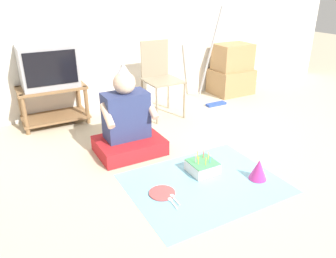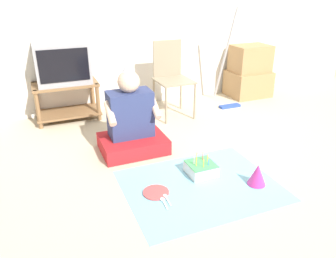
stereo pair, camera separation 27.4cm
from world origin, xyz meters
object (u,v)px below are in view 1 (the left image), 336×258
tv (48,66)px  party_hat_blue (258,169)px  dust_mop (213,76)px  paper_plate (162,193)px  person_seated (127,125)px  cardboard_box_stack (232,71)px  birthday_cake (202,167)px  folding_chair (159,74)px

tv → party_hat_blue: bearing=-59.1°
dust_mop → paper_plate: (-1.56, -1.54, -0.35)m
person_seated → cardboard_box_stack: bearing=26.1°
dust_mop → birthday_cake: size_ratio=5.50×
tv → birthday_cake: bearing=-63.1°
tv → cardboard_box_stack: (2.47, -0.06, -0.34)m
person_seated → folding_chair: bearing=45.9°
folding_chair → paper_plate: folding_chair is taller
party_hat_blue → paper_plate: bearing=166.4°
paper_plate → dust_mop: bearing=44.6°
folding_chair → person_seated: size_ratio=1.03×
tv → birthday_cake: (0.86, -1.70, -0.61)m
birthday_cake → paper_plate: size_ratio=1.13×
folding_chair → paper_plate: size_ratio=4.36×
folding_chair → person_seated: 1.06m
dust_mop → person_seated: (-1.51, -0.76, -0.10)m
person_seated → tv: bearing=114.2°
birthday_cake → party_hat_blue: size_ratio=1.30×
folding_chair → dust_mop: (0.79, 0.02, -0.13)m
tv → party_hat_blue: size_ratio=3.34×
person_seated → party_hat_blue: size_ratio=4.88×
party_hat_blue → tv: bearing=120.9°
folding_chair → party_hat_blue: folding_chair is taller
tv → party_hat_blue: tv is taller
folding_chair → party_hat_blue: 1.76m
tv → cardboard_box_stack: 2.49m
person_seated → paper_plate: size_ratio=4.22×
cardboard_box_stack → birthday_cake: size_ratio=3.14×
cardboard_box_stack → folding_chair: bearing=-169.4°
dust_mop → person_seated: dust_mop is taller
paper_plate → party_hat_blue: bearing=-13.6°
dust_mop → cardboard_box_stack: bearing=24.0°
birthday_cake → person_seated: bearing=120.9°
folding_chair → party_hat_blue: size_ratio=5.05×
folding_chair → dust_mop: size_ratio=0.70×
folding_chair → birthday_cake: 1.51m
birthday_cake → party_hat_blue: party_hat_blue is taller
person_seated → party_hat_blue: person_seated is taller
tv → folding_chair: tv is taller
person_seated → birthday_cake: (0.40, -0.66, -0.21)m
cardboard_box_stack → party_hat_blue: bearing=-123.1°
dust_mop → person_seated: 1.69m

